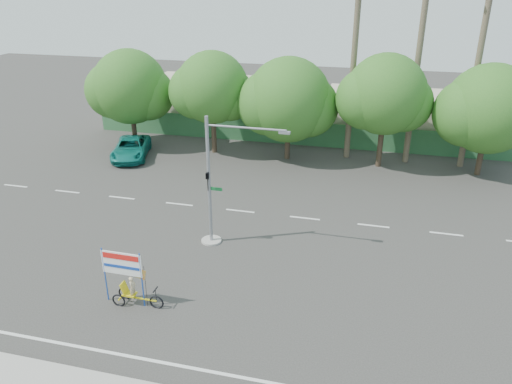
# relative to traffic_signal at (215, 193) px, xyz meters

# --- Properties ---
(ground) EXTENTS (120.00, 120.00, 0.00)m
(ground) POSITION_rel_traffic_signal_xyz_m (2.20, -3.98, -2.92)
(ground) COLOR #33302D
(ground) RESTS_ON ground
(fence) EXTENTS (38.00, 0.08, 2.00)m
(fence) POSITION_rel_traffic_signal_xyz_m (2.20, 17.52, -1.92)
(fence) COLOR #336B3D
(fence) RESTS_ON ground
(building_left) EXTENTS (12.00, 8.00, 4.00)m
(building_left) POSITION_rel_traffic_signal_xyz_m (-7.80, 22.02, -0.92)
(building_left) COLOR #C0B298
(building_left) RESTS_ON ground
(building_right) EXTENTS (14.00, 8.00, 3.60)m
(building_right) POSITION_rel_traffic_signal_xyz_m (10.20, 22.02, -1.12)
(building_right) COLOR #C0B298
(building_right) RESTS_ON ground
(tree_far_left) EXTENTS (7.14, 6.00, 7.96)m
(tree_far_left) POSITION_rel_traffic_signal_xyz_m (-11.85, 14.02, 1.84)
(tree_far_left) COLOR #473828
(tree_far_left) RESTS_ON ground
(tree_left) EXTENTS (6.66, 5.60, 8.07)m
(tree_left) POSITION_rel_traffic_signal_xyz_m (-4.85, 14.02, 2.14)
(tree_left) COLOR #473828
(tree_left) RESTS_ON ground
(tree_center) EXTENTS (7.62, 6.40, 7.85)m
(tree_center) POSITION_rel_traffic_signal_xyz_m (1.14, 14.02, 1.55)
(tree_center) COLOR #473828
(tree_center) RESTS_ON ground
(tree_right) EXTENTS (6.90, 5.80, 8.36)m
(tree_right) POSITION_rel_traffic_signal_xyz_m (8.15, 14.02, 2.32)
(tree_right) COLOR #473828
(tree_right) RESTS_ON ground
(tree_far_right) EXTENTS (7.38, 6.20, 7.94)m
(tree_far_right) POSITION_rel_traffic_signal_xyz_m (15.15, 14.02, 1.73)
(tree_far_right) COLOR #473828
(tree_far_right) RESTS_ON ground
(palm_tall) EXTENTS (3.73, 3.79, 17.45)m
(palm_tall) POSITION_rel_traffic_signal_xyz_m (10.20, 15.52, 7.55)
(palm_tall) COLOR #70604C
(palm_tall) RESTS_ON ground
(palm_mid) EXTENTS (3.73, 3.79, 15.45)m
(palm_mid) POSITION_rel_traffic_signal_xyz_m (14.20, 15.52, 6.48)
(palm_mid) COLOR #70604C
(palm_mid) RESTS_ON ground
(palm_short) EXTENTS (3.73, 3.79, 14.45)m
(palm_short) POSITION_rel_traffic_signal_xyz_m (5.70, 15.52, 5.94)
(palm_short) COLOR #70604C
(palm_short) RESTS_ON ground
(traffic_signal) EXTENTS (4.72, 1.10, 7.00)m
(traffic_signal) POSITION_rel_traffic_signal_xyz_m (0.00, 0.00, 0.00)
(traffic_signal) COLOR gray
(traffic_signal) RESTS_ON ground
(trike_billboard) EXTENTS (2.75, 0.63, 2.70)m
(trike_billboard) POSITION_rel_traffic_signal_xyz_m (-1.93, -6.13, -1.83)
(trike_billboard) COLOR black
(trike_billboard) RESTS_ON ground
(pickup_truck) EXTENTS (4.02, 5.96, 1.52)m
(pickup_truck) POSITION_rel_traffic_signal_xyz_m (-10.75, 11.24, -2.16)
(pickup_truck) COLOR #107166
(pickup_truck) RESTS_ON ground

